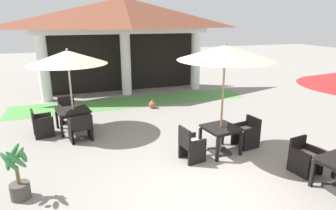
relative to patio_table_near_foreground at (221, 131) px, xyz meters
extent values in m
plane|color=gray|center=(-1.16, -1.68, -0.64)|extent=(60.00, 60.00, 0.00)
cylinder|color=white|center=(-4.78, 7.17, 0.79)|extent=(0.47, 0.47, 2.86)
cylinder|color=white|center=(-1.16, 7.17, 0.79)|extent=(0.47, 0.47, 2.86)
cylinder|color=white|center=(2.47, 7.17, 0.79)|extent=(0.47, 0.47, 2.86)
cube|color=white|center=(-1.16, 7.17, 2.34)|extent=(8.04, 0.70, 0.24)
pyramid|color=brown|center=(-1.16, 7.17, 3.14)|extent=(8.44, 2.49, 1.36)
cube|color=black|center=(-1.16, 8.07, 0.79)|extent=(7.84, 0.16, 2.86)
cube|color=#519347|center=(-1.16, 5.70, -0.64)|extent=(10.24, 1.88, 0.01)
cube|color=black|center=(0.00, 0.00, 0.08)|extent=(0.97, 0.97, 0.05)
cube|color=black|center=(0.00, 0.00, 0.03)|extent=(0.89, 0.89, 0.05)
cube|color=black|center=(-0.32, -0.45, -0.32)|extent=(0.08, 0.08, 0.65)
cube|color=black|center=(0.45, -0.32, -0.32)|extent=(0.08, 0.08, 0.65)
cube|color=black|center=(-0.45, 0.32, -0.32)|extent=(0.08, 0.08, 0.65)
cube|color=black|center=(0.32, 0.45, -0.32)|extent=(0.08, 0.08, 0.65)
cube|color=#2D2D2D|center=(0.00, 0.00, -0.61)|extent=(0.50, 0.50, 0.06)
cylinder|color=olive|center=(0.00, 0.00, 0.69)|extent=(0.05, 0.05, 2.68)
cone|color=beige|center=(0.00, 0.00, 2.07)|extent=(2.41, 2.41, 0.37)
sphere|color=olive|center=(0.00, 0.00, 2.28)|extent=(0.06, 0.06, 0.06)
cube|color=black|center=(-0.89, -0.14, -0.22)|extent=(0.58, 0.60, 0.07)
cube|color=silver|center=(-0.89, -0.14, -0.16)|extent=(0.54, 0.55, 0.05)
cube|color=black|center=(-1.12, -0.18, 0.05)|extent=(0.14, 0.53, 0.45)
cube|color=black|center=(-0.93, 0.10, -0.33)|extent=(0.51, 0.14, 0.63)
cube|color=black|center=(-0.85, -0.38, -0.33)|extent=(0.51, 0.14, 0.63)
cube|color=black|center=(-0.71, 0.13, -0.45)|extent=(0.06, 0.06, 0.39)
cube|color=black|center=(-0.63, -0.34, -0.45)|extent=(0.06, 0.06, 0.39)
cube|color=black|center=(-1.15, 0.05, -0.45)|extent=(0.06, 0.06, 0.39)
cube|color=black|center=(-1.08, -0.41, -0.45)|extent=(0.06, 0.06, 0.39)
cube|color=black|center=(0.89, 0.14, -0.22)|extent=(0.65, 0.64, 0.07)
cube|color=silver|center=(0.89, 0.14, -0.16)|extent=(0.60, 0.59, 0.05)
cube|color=black|center=(1.15, 0.18, 0.00)|extent=(0.15, 0.56, 0.37)
cube|color=black|center=(0.93, -0.11, -0.33)|extent=(0.57, 0.15, 0.64)
cube|color=black|center=(0.85, 0.39, -0.33)|extent=(0.57, 0.15, 0.64)
cube|color=black|center=(0.68, -0.15, -0.45)|extent=(0.06, 0.06, 0.39)
cube|color=black|center=(0.60, 0.35, -0.45)|extent=(0.06, 0.06, 0.39)
cube|color=black|center=(1.19, -0.06, -0.45)|extent=(0.06, 0.06, 0.39)
cube|color=black|center=(1.11, 0.43, -0.45)|extent=(0.06, 0.06, 0.39)
cube|color=black|center=(-3.72, 3.02, 0.04)|extent=(1.14, 1.14, 0.05)
cube|color=black|center=(-3.72, 3.02, -0.02)|extent=(1.05, 1.05, 0.08)
cube|color=black|center=(-4.08, 2.49, -0.35)|extent=(0.08, 0.08, 0.58)
cube|color=black|center=(-3.19, 2.66, -0.35)|extent=(0.08, 0.08, 0.58)
cube|color=black|center=(-4.25, 3.39, -0.35)|extent=(0.08, 0.08, 0.58)
cube|color=black|center=(-3.35, 3.55, -0.35)|extent=(0.08, 0.08, 0.58)
cube|color=#2D2D2D|center=(-3.72, 3.02, -0.60)|extent=(0.42, 0.42, 0.08)
cylinder|color=beige|center=(-3.72, 3.02, 0.53)|extent=(0.06, 0.06, 2.35)
cone|color=beige|center=(-3.72, 3.02, 1.75)|extent=(2.41, 2.41, 0.42)
sphere|color=beige|center=(-3.72, 3.02, 1.99)|extent=(0.06, 0.06, 0.06)
cube|color=black|center=(-3.88, 3.94, -0.21)|extent=(0.64, 0.61, 0.07)
cube|color=silver|center=(-3.88, 3.94, -0.15)|extent=(0.59, 0.56, 0.05)
cube|color=black|center=(-3.93, 4.17, 0.03)|extent=(0.55, 0.16, 0.41)
cube|color=black|center=(-3.63, 3.98, -0.32)|extent=(0.15, 0.52, 0.65)
cube|color=black|center=(-4.13, 3.89, -0.32)|extent=(0.15, 0.52, 0.65)
cube|color=black|center=(-3.60, 3.75, -0.44)|extent=(0.07, 0.07, 0.40)
cube|color=black|center=(-4.09, 3.66, -0.44)|extent=(0.07, 0.07, 0.40)
cube|color=black|center=(-3.68, 4.21, -0.44)|extent=(0.07, 0.07, 0.40)
cube|color=black|center=(-4.17, 4.12, -0.44)|extent=(0.07, 0.07, 0.40)
cube|color=black|center=(-4.63, 2.86, -0.22)|extent=(0.65, 0.64, 0.07)
cube|color=silver|center=(-4.63, 2.86, -0.16)|extent=(0.60, 0.59, 0.05)
cube|color=black|center=(-4.89, 2.81, 0.01)|extent=(0.16, 0.55, 0.39)
cube|color=black|center=(-4.68, 3.11, -0.32)|extent=(0.57, 0.16, 0.65)
cube|color=black|center=(-4.58, 2.61, -0.32)|extent=(0.57, 0.16, 0.65)
cube|color=black|center=(-4.42, 3.14, -0.45)|extent=(0.07, 0.07, 0.39)
cube|color=black|center=(-4.34, 2.66, -0.45)|extent=(0.07, 0.07, 0.39)
cube|color=black|center=(-4.92, 3.05, -0.45)|extent=(0.07, 0.07, 0.39)
cube|color=black|center=(-4.84, 2.57, -0.45)|extent=(0.07, 0.07, 0.39)
cube|color=black|center=(-3.55, 2.11, -0.23)|extent=(0.70, 0.63, 0.07)
cube|color=silver|center=(-3.55, 2.11, -0.17)|extent=(0.64, 0.58, 0.05)
cube|color=black|center=(-3.51, 1.87, 0.00)|extent=(0.61, 0.17, 0.39)
cube|color=black|center=(-3.83, 2.06, -0.31)|extent=(0.15, 0.53, 0.67)
cube|color=black|center=(-3.27, 2.16, -0.31)|extent=(0.15, 0.53, 0.67)
cube|color=black|center=(-3.87, 2.29, -0.45)|extent=(0.07, 0.07, 0.38)
cube|color=black|center=(-3.32, 2.39, -0.45)|extent=(0.07, 0.07, 0.38)
cube|color=black|center=(-3.78, 1.83, -0.45)|extent=(0.07, 0.07, 0.38)
cube|color=black|center=(-3.23, 1.93, -0.45)|extent=(0.07, 0.07, 0.38)
cube|color=black|center=(1.07, -2.12, -0.35)|extent=(0.08, 0.08, 0.58)
cube|color=black|center=(1.85, -2.00, -0.35)|extent=(0.08, 0.08, 0.58)
cube|color=black|center=(1.39, -1.60, -0.26)|extent=(0.60, 0.65, 0.07)
cube|color=silver|center=(1.39, -1.60, -0.20)|extent=(0.56, 0.59, 0.05)
cube|color=black|center=(1.35, -1.33, -0.02)|extent=(0.53, 0.14, 0.39)
cube|color=black|center=(1.63, -1.56, -0.34)|extent=(0.14, 0.58, 0.61)
cube|color=black|center=(1.15, -1.63, -0.34)|extent=(0.14, 0.58, 0.61)
cube|color=black|center=(1.66, -1.82, -0.47)|extent=(0.06, 0.06, 0.35)
cube|color=black|center=(1.20, -1.89, -0.47)|extent=(0.06, 0.06, 0.35)
cube|color=black|center=(1.58, -1.30, -0.47)|extent=(0.06, 0.06, 0.35)
cube|color=black|center=(1.12, -1.37, -0.47)|extent=(0.06, 0.06, 0.35)
cylinder|color=#47423D|center=(-4.85, -0.54, -0.48)|extent=(0.39, 0.39, 0.33)
cylinder|color=brown|center=(-4.85, -0.54, -0.12)|extent=(0.07, 0.07, 0.38)
ellipsoid|color=#387F42|center=(-4.70, -0.55, 0.28)|extent=(0.13, 0.40, 0.47)
ellipsoid|color=#387F42|center=(-4.81, -0.42, 0.25)|extent=(0.35, 0.22, 0.42)
ellipsoid|color=#387F42|center=(-4.92, -0.40, 0.28)|extent=(0.39, 0.25, 0.47)
ellipsoid|color=#387F42|center=(-4.98, -0.55, 0.20)|extent=(0.12, 0.33, 0.33)
ellipsoid|color=#387F42|center=(-4.93, -0.68, 0.26)|extent=(0.40, 0.27, 0.44)
ellipsoid|color=#387F42|center=(-4.80, -0.68, 0.28)|extent=(0.39, 0.22, 0.48)
ellipsoid|color=#9E5633|center=(-0.62, 4.53, -0.50)|extent=(0.30, 0.30, 0.30)
sphere|color=#9E5633|center=(-0.62, 4.53, -0.31)|extent=(0.08, 0.08, 0.08)
camera|label=1|loc=(-3.65, -6.28, 2.86)|focal=30.53mm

